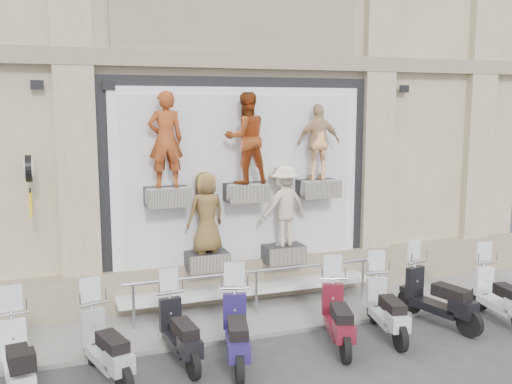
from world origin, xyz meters
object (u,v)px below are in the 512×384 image
Objects in this scene: clock_sign_bracket at (29,177)px; scooter_d at (180,320)px; scooter_c at (106,334)px; scooter_h at (439,286)px; scooter_i at (501,285)px; guard_rail at (256,293)px; scooter_g at (387,298)px; scooter_f at (338,305)px; scooter_b at (17,348)px; scooter_e at (237,319)px.

clock_sign_bracket is 0.60× the size of scooter_d.
scooter_d is at bearing -6.80° from scooter_c.
scooter_i is (1.19, -0.25, -0.05)m from scooter_h.
scooter_c is at bearing -151.07° from guard_rail.
guard_rail is 2.94× the size of scooter_g.
clock_sign_bracket is 5.62m from scooter_f.
scooter_h reaches higher than scooter_c.
scooter_i is at bearing -8.61° from scooter_d.
clock_sign_bracket is 0.55× the size of scooter_h.
scooter_f is (3.75, -0.10, 0.00)m from scooter_c.
scooter_e reaches higher than scooter_b.
guard_rail is 2.84× the size of scooter_b.
scooter_f is at bearing -7.97° from scooter_b.
clock_sign_bracket is 0.59× the size of scooter_i.
clock_sign_bracket is at bearing 173.16° from guard_rail.
scooter_b reaches higher than scooter_f.
scooter_e is 1.80m from scooter_f.
scooter_h reaches higher than scooter_b.
scooter_e is (-0.96, -1.79, 0.27)m from guard_rail.
clock_sign_bracket reaches higher than scooter_g.
scooter_d is 0.93× the size of scooter_e.
guard_rail is 2.99× the size of scooter_d.
scooter_d is at bearing 170.39° from scooter_e.
clock_sign_bracket reaches higher than scooter_b.
scooter_b is 5.94m from scooter_g.
scooter_h is (3.97, 0.28, 0.01)m from scooter_e.
scooter_d is at bearing -172.06° from scooter_g.
clock_sign_bracket reaches higher than scooter_d.
scooter_h is (1.17, 0.12, 0.05)m from scooter_g.
clock_sign_bracket is 8.65m from scooter_i.
scooter_d is (1.14, 0.19, -0.02)m from scooter_c.
scooter_e reaches higher than scooter_g.
scooter_h is (3.00, -1.51, 0.28)m from guard_rail.
scooter_h is at bearing -6.42° from scooter_d.
scooter_e is 5.16m from scooter_i.
clock_sign_bracket is at bearing 172.10° from scooter_f.
scooter_h is 1.07× the size of scooter_i.
scooter_b is 7.12m from scooter_h.
scooter_e is 0.99× the size of scooter_h.
scooter_h reaches higher than scooter_f.
scooter_b is at bearing -177.30° from scooter_d.
clock_sign_bracket is 0.59× the size of scooter_g.
guard_rail is at bearing 149.50° from scooter_g.
scooter_h is at bearing -26.69° from guard_rail.
scooter_d is 0.92× the size of scooter_h.
scooter_e is at bearing -118.38° from guard_rail.
guard_rail is at bearing 75.92° from scooter_e.
scooter_i is (5.97, -0.34, 0.01)m from scooter_d.
scooter_c reaches higher than scooter_i.
scooter_b is at bearing -156.87° from guard_rail.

